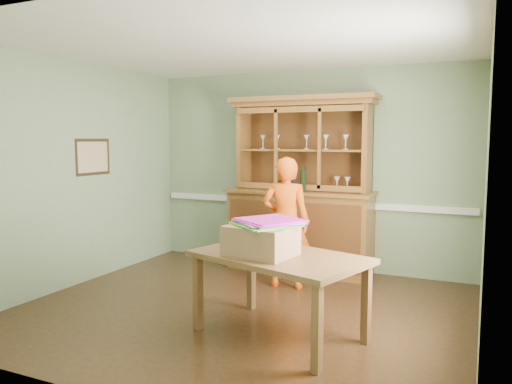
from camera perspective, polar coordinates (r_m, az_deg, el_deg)
The scene contains 14 objects.
floor at distance 5.35m, azimuth -1.54°, elevation -13.27°, with size 4.50×4.50×0.00m, color #3F2914.
ceiling at distance 5.14m, azimuth -1.63°, elevation 16.47°, with size 4.50×4.50×0.00m, color white.
wall_back at distance 6.92m, azimuth 5.77°, elevation 2.52°, with size 4.50×4.50×0.00m, color gray.
wall_left at distance 6.39m, azimuth -20.01°, elevation 1.90°, with size 4.00×4.00×0.00m, color gray.
wall_right at distance 4.55m, azimuth 24.74°, elevation 0.19°, with size 4.00×4.00×0.00m, color gray.
wall_front at distance 3.40m, azimuth -16.65°, elevation -1.30°, with size 4.50×4.50×0.00m, color gray.
chair_rail at distance 6.93m, azimuth 5.66°, elevation -1.20°, with size 4.41×0.05×0.08m, color white.
framed_map at distance 6.58m, azimuth -18.11°, elevation 3.82°, with size 0.03×0.60×0.46m.
window_panel at distance 4.24m, azimuth 24.54°, elevation 1.84°, with size 0.03×0.96×1.36m.
china_hutch at distance 6.72m, azimuth 5.10°, elevation -2.15°, with size 1.99×0.66×2.33m.
dining_table at distance 4.49m, azimuth 2.65°, elevation -8.24°, with size 1.70×1.30×0.75m.
cardboard_box at distance 4.42m, azimuth 0.55°, elevation -5.56°, with size 0.56×0.45×0.26m, color #996D4E.
kite_stack at distance 4.41m, azimuth 1.35°, elevation -3.48°, with size 0.68×0.68×0.05m.
person at distance 5.95m, azimuth 3.45°, elevation -3.50°, with size 0.57×0.38×1.57m, color #FC5D0F.
Camera 1 is at (2.24, -4.53, 1.77)m, focal length 35.00 mm.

